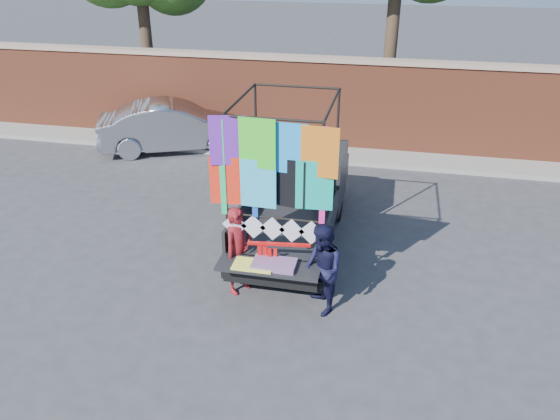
% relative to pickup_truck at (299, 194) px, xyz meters
% --- Properties ---
extents(ground, '(90.00, 90.00, 0.00)m').
position_rel_pickup_truck_xyz_m(ground, '(0.49, -1.98, -0.80)').
color(ground, '#38383A').
rests_on(ground, ground).
extents(brick_wall, '(30.00, 0.45, 2.61)m').
position_rel_pickup_truck_xyz_m(brick_wall, '(0.49, 5.02, 0.53)').
color(brick_wall, brown).
rests_on(brick_wall, ground).
extents(curb, '(30.00, 1.20, 0.12)m').
position_rel_pickup_truck_xyz_m(curb, '(0.49, 4.32, -0.74)').
color(curb, gray).
rests_on(curb, ground).
extents(pickup_truck, '(2.00, 5.03, 3.17)m').
position_rel_pickup_truck_xyz_m(pickup_truck, '(0.00, 0.00, 0.00)').
color(pickup_truck, black).
rests_on(pickup_truck, ground).
extents(sedan, '(4.46, 3.03, 1.39)m').
position_rel_pickup_truck_xyz_m(sedan, '(-4.35, 3.97, -0.10)').
color(sedan, '#A9AAB0').
rests_on(sedan, ground).
extents(woman, '(0.62, 0.69, 1.60)m').
position_rel_pickup_truck_xyz_m(woman, '(-0.59, -2.46, -0.00)').
color(woman, maroon).
rests_on(woman, ground).
extents(man, '(0.86, 0.94, 1.56)m').
position_rel_pickup_truck_xyz_m(man, '(0.87, -2.73, -0.02)').
color(man, black).
rests_on(man, ground).
extents(streamer_bundle, '(1.03, 0.18, 0.70)m').
position_rel_pickup_truck_xyz_m(streamer_bundle, '(0.02, -2.61, 0.08)').
color(streamer_bundle, red).
rests_on(streamer_bundle, ground).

